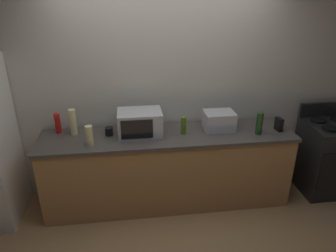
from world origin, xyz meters
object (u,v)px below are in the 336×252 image
object	(u,v)px
stove_range	(327,157)
bottle_hot_sauce	(58,123)
cordless_phone	(279,124)
bottle_wine	(259,123)
mug_black	(109,131)
bottle_hand_soap	(73,122)
toaster_oven	(219,121)
microwave	(140,123)
bottle_olive_oil	(183,125)
bottle_vinegar	(89,136)

from	to	relation	value
stove_range	bottle_hot_sauce	size ratio (longest dim) A/B	4.74
cordless_phone	bottle_wine	distance (m)	0.27
stove_range	mug_black	xyz separation A→B (m)	(-2.65, 0.06, 0.48)
cordless_phone	bottle_hand_soap	distance (m)	2.31
toaster_oven	stove_range	bearing A→B (deg)	-2.46
stove_range	bottle_hand_soap	size ratio (longest dim) A/B	3.70
microwave	bottle_hot_sauce	size ratio (longest dim) A/B	2.11
toaster_oven	cordless_phone	bearing A→B (deg)	-10.35
bottle_olive_oil	bottle_hand_soap	world-z (taller)	bottle_hand_soap
bottle_hand_soap	bottle_olive_oil	bearing A→B (deg)	-6.66
bottle_hot_sauce	mug_black	xyz separation A→B (m)	(0.57, -0.14, -0.07)
toaster_oven	mug_black	size ratio (longest dim) A/B	3.73
stove_range	bottle_olive_oil	size ratio (longest dim) A/B	5.47
toaster_oven	bottle_wine	size ratio (longest dim) A/B	1.34
bottle_hand_soap	bottle_hot_sauce	size ratio (longest dim) A/B	1.28
microwave	toaster_oven	bearing A→B (deg)	0.77
microwave	bottle_hot_sauce	distance (m)	0.92
stove_range	bottle_hot_sauce	xyz separation A→B (m)	(-3.22, 0.21, 0.55)
stove_range	bottle_vinegar	world-z (taller)	bottle_vinegar
stove_range	bottle_hot_sauce	distance (m)	3.27
bottle_hand_soap	bottle_vinegar	bearing A→B (deg)	-55.98
cordless_phone	bottle_vinegar	xyz separation A→B (m)	(-2.10, -0.10, 0.03)
bottle_hot_sauce	microwave	bearing A→B (deg)	-9.96
cordless_phone	bottle_olive_oil	distance (m)	1.09
toaster_oven	bottle_hot_sauce	world-z (taller)	bottle_hot_sauce
bottle_vinegar	bottle_olive_oil	bearing A→B (deg)	8.80
bottle_hand_soap	bottle_hot_sauce	xyz separation A→B (m)	(-0.18, 0.07, -0.03)
bottle_vinegar	bottle_hot_sauce	distance (m)	0.53
stove_range	bottle_olive_oil	world-z (taller)	bottle_olive_oil
toaster_oven	cordless_phone	xyz separation A→B (m)	(0.67, -0.12, -0.03)
bottle_wine	mug_black	distance (m)	1.66
toaster_oven	bottle_wine	bearing A→B (deg)	-23.98
mug_black	cordless_phone	bearing A→B (deg)	-3.77
bottle_vinegar	bottle_hot_sauce	size ratio (longest dim) A/B	0.96
toaster_oven	bottle_vinegar	xyz separation A→B (m)	(-1.43, -0.22, 0.00)
bottle_olive_oil	bottle_wine	world-z (taller)	bottle_wine
toaster_oven	bottle_olive_oil	distance (m)	0.43
cordless_phone	bottle_hot_sauce	distance (m)	2.49
toaster_oven	bottle_hot_sauce	size ratio (longest dim) A/B	1.49
bottle_hand_soap	bottle_hot_sauce	world-z (taller)	bottle_hand_soap
bottle_hot_sauce	stove_range	bearing A→B (deg)	-3.69
bottle_olive_oil	bottle_wine	size ratio (longest dim) A/B	0.78
stove_range	mug_black	bearing A→B (deg)	178.60
bottle_wine	mug_black	world-z (taller)	bottle_wine
cordless_phone	bottle_hand_soap	bearing A→B (deg)	168.31
stove_range	bottle_hand_soap	world-z (taller)	bottle_hand_soap
bottle_wine	bottle_hot_sauce	size ratio (longest dim) A/B	1.12
bottle_vinegar	bottle_hand_soap	world-z (taller)	bottle_hand_soap
stove_range	bottle_hot_sauce	world-z (taller)	bottle_hot_sauce
bottle_olive_oil	bottle_vinegar	bearing A→B (deg)	-171.20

